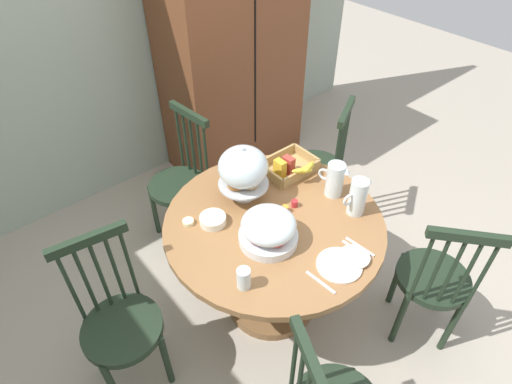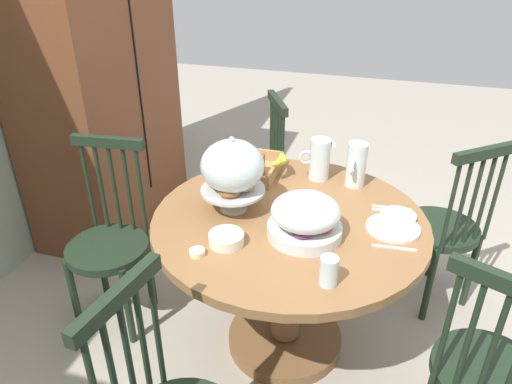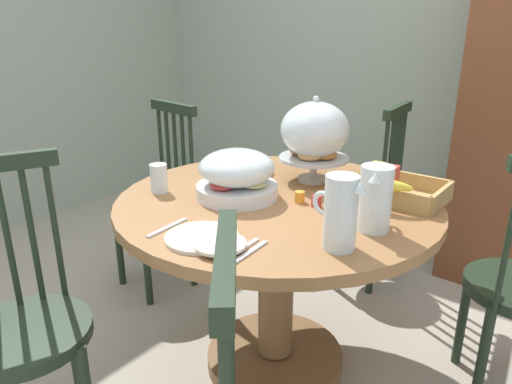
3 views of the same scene
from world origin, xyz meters
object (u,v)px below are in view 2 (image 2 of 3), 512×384
(windsor_chair_near_window, at_px, (110,245))
(windsor_chair_facing_door, at_px, (487,378))
(fruit_platter_covered, at_px, (305,218))
(windsor_chair_far_side, at_px, (443,231))
(pastry_stand_with_dome, at_px, (232,169))
(milk_pitcher, at_px, (356,166))
(orange_juice_pitcher, at_px, (319,161))
(china_plate_large, at_px, (393,228))
(wooden_armoire, at_px, (99,83))
(dining_table, at_px, (288,258))
(windsor_chair_host_seat, at_px, (255,182))
(drinking_glass, at_px, (329,271))
(butter_dish, at_px, (197,252))
(cereal_basket, at_px, (258,168))
(china_plate_small, at_px, (398,215))
(cereal_bowl, at_px, (226,239))

(windsor_chair_near_window, height_order, windsor_chair_facing_door, same)
(fruit_platter_covered, bearing_deg, windsor_chair_far_side, -42.16)
(pastry_stand_with_dome, bearing_deg, windsor_chair_facing_door, -109.53)
(windsor_chair_facing_door, bearing_deg, milk_pitcher, 37.13)
(fruit_platter_covered, distance_m, milk_pitcher, 0.52)
(windsor_chair_near_window, bearing_deg, orange_juice_pitcher, -63.82)
(pastry_stand_with_dome, bearing_deg, windsor_chair_far_side, -59.64)
(pastry_stand_with_dome, xyz_separation_m, china_plate_large, (0.04, -0.68, -0.19))
(wooden_armoire, bearing_deg, dining_table, -120.00)
(orange_juice_pitcher, bearing_deg, windsor_chair_far_side, -76.72)
(wooden_armoire, height_order, dining_table, wooden_armoire)
(dining_table, height_order, milk_pitcher, milk_pitcher)
(windsor_chair_host_seat, bearing_deg, fruit_platter_covered, -151.98)
(pastry_stand_with_dome, height_order, drinking_glass, pastry_stand_with_dome)
(drinking_glass, bearing_deg, fruit_platter_covered, 27.34)
(dining_table, relative_size, butter_dish, 19.68)
(butter_dish, bearing_deg, drinking_glass, -92.83)
(dining_table, bearing_deg, wooden_armoire, 60.00)
(windsor_chair_facing_door, bearing_deg, cereal_basket, 55.50)
(windsor_chair_near_window, bearing_deg, wooden_armoire, 31.26)
(pastry_stand_with_dome, bearing_deg, fruit_platter_covered, -108.68)
(pastry_stand_with_dome, relative_size, milk_pitcher, 1.60)
(pastry_stand_with_dome, relative_size, china_plate_large, 1.56)
(windsor_chair_host_seat, bearing_deg, pastry_stand_with_dome, -169.70)
(china_plate_small, height_order, butter_dish, same)
(drinking_glass, bearing_deg, wooden_armoire, 53.79)
(china_plate_small, bearing_deg, cereal_basket, 72.29)
(wooden_armoire, height_order, windsor_chair_far_side, wooden_armoire)
(windsor_chair_far_side, distance_m, china_plate_small, 0.58)
(windsor_chair_facing_door, bearing_deg, windsor_chair_near_window, 79.37)
(dining_table, xyz_separation_m, windsor_chair_host_seat, (0.80, 0.40, -0.07))
(dining_table, height_order, china_plate_small, china_plate_small)
(pastry_stand_with_dome, height_order, cereal_basket, pastry_stand_with_dome)
(china_plate_large, bearing_deg, wooden_armoire, 66.95)
(wooden_armoire, bearing_deg, windsor_chair_far_side, -97.22)
(orange_juice_pitcher, distance_m, china_plate_small, 0.49)
(dining_table, bearing_deg, china_plate_small, -74.72)
(milk_pitcher, relative_size, cereal_basket, 0.68)
(windsor_chair_near_window, distance_m, milk_pitcher, 1.26)
(drinking_glass, xyz_separation_m, butter_dish, (0.02, 0.50, -0.04))
(china_plate_small, bearing_deg, wooden_armoire, 69.47)
(pastry_stand_with_dome, xyz_separation_m, cereal_basket, (0.35, -0.01, -0.15))
(windsor_chair_far_side, bearing_deg, cereal_bowl, 132.42)
(windsor_chair_far_side, bearing_deg, windsor_chair_host_seat, 77.51)
(milk_pitcher, height_order, cereal_basket, milk_pitcher)
(orange_juice_pitcher, relative_size, drinking_glass, 1.86)
(china_plate_large, relative_size, china_plate_small, 1.47)
(fruit_platter_covered, distance_m, orange_juice_pitcher, 0.52)
(windsor_chair_far_side, xyz_separation_m, butter_dish, (-0.92, 0.97, 0.30))
(windsor_chair_host_seat, distance_m, pastry_stand_with_dome, 0.95)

